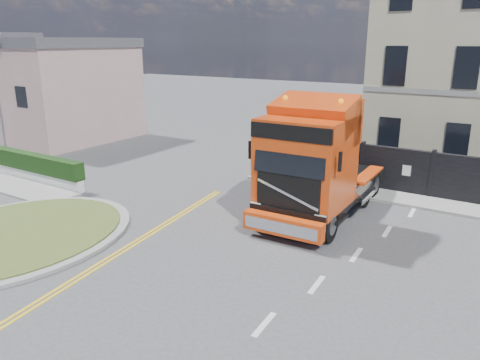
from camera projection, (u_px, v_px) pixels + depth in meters
The scene contains 8 objects.
ground at pixel (235, 254), 14.67m from camera, with size 120.00×120.00×0.00m, color #424244.
traffic_island at pixel (13, 236), 15.83m from camera, with size 6.80×6.80×0.17m.
hedge_wall at pixel (25, 164), 22.36m from camera, with size 8.00×0.55×1.35m.
pavement_side at pixel (5, 184), 21.67m from camera, with size 8.50×1.80×0.10m, color gray.
seaside_bldg_pink at pixel (59, 94), 31.38m from camera, with size 8.00×8.00×6.00m, color #C29898.
seaside_bldg_cream at pixel (16, 92), 37.26m from camera, with size 9.00×8.00×5.00m, color beige.
pavement_far at pixel (478, 212), 18.10m from camera, with size 20.00×1.60×0.12m, color gray.
truck at pixel (314, 168), 16.94m from camera, with size 3.02×7.56×4.48m.
Camera 1 is at (7.34, -11.20, 6.43)m, focal length 35.00 mm.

